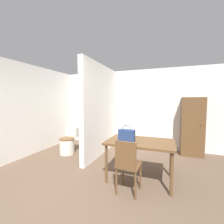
% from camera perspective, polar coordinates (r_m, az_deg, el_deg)
% --- Properties ---
extents(ground_plane, '(16.00, 16.00, 0.00)m').
position_cam_1_polar(ground_plane, '(2.50, -17.96, -33.13)').
color(ground_plane, brown).
extents(wall_back, '(5.59, 0.12, 2.50)m').
position_cam_1_polar(wall_back, '(5.09, 6.21, 1.37)').
color(wall_back, white).
rests_on(wall_back, ground_plane).
extents(wall_left, '(0.12, 4.33, 2.50)m').
position_cam_1_polar(wall_left, '(4.84, -27.86, 0.73)').
color(wall_left, white).
rests_on(wall_left, ground_plane).
extents(partition_wall, '(0.12, 2.07, 2.50)m').
position_cam_1_polar(partition_wall, '(4.23, -4.24, 0.78)').
color(partition_wall, white).
rests_on(partition_wall, ground_plane).
extents(dining_table, '(1.24, 0.78, 0.75)m').
position_cam_1_polar(dining_table, '(2.94, 10.67, -12.25)').
color(dining_table, brown).
rests_on(dining_table, ground_plane).
extents(wooden_chair, '(0.40, 0.40, 0.89)m').
position_cam_1_polar(wooden_chair, '(2.56, 5.99, -19.15)').
color(wooden_chair, brown).
rests_on(wooden_chair, ground_plane).
extents(toilet, '(0.43, 0.58, 0.71)m').
position_cam_1_polar(toilet, '(4.57, -16.35, -11.24)').
color(toilet, silver).
rests_on(toilet, ground_plane).
extents(handbag, '(0.31, 0.12, 0.30)m').
position_cam_1_polar(handbag, '(2.87, 5.61, -8.68)').
color(handbag, navy).
rests_on(handbag, dining_table).
extents(wooden_cabinet, '(0.57, 0.48, 1.60)m').
position_cam_1_polar(wooden_cabinet, '(4.72, 28.24, -4.84)').
color(wooden_cabinet, brown).
rests_on(wooden_cabinet, ground_plane).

